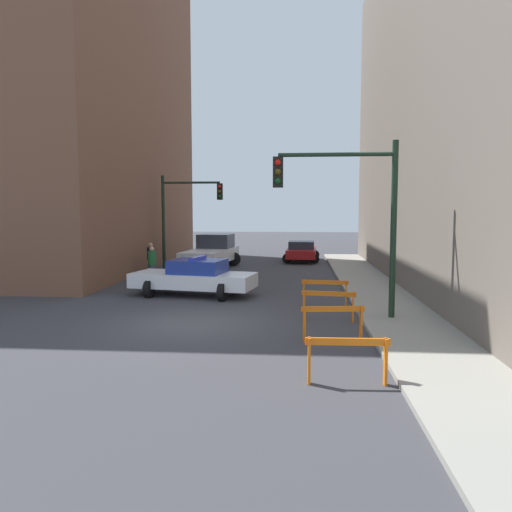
{
  "coord_description": "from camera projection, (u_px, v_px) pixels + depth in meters",
  "views": [
    {
      "loc": [
        3.1,
        -14.02,
        3.32
      ],
      "look_at": [
        1.34,
        6.96,
        1.35
      ],
      "focal_mm": 35.0,
      "sensor_mm": 36.0,
      "label": 1
    }
  ],
  "objects": [
    {
      "name": "barrier_back",
      "position": [
        328.0,
        301.0,
        14.8
      ],
      "size": [
        1.59,
        0.34,
        0.9
      ],
      "rotation": [
        0.0,
        0.0,
        -0.12
      ],
      "color": "orange",
      "rests_on": "ground_plane"
    },
    {
      "name": "traffic_light_far",
      "position": [
        183.0,
        208.0,
        27.7
      ],
      "size": [
        3.44,
        0.35,
        5.2
      ],
      "color": "black",
      "rests_on": "ground_plane"
    },
    {
      "name": "white_truck",
      "position": [
        212.0,
        252.0,
        28.17
      ],
      "size": [
        3.05,
        5.6,
        1.9
      ],
      "rotation": [
        0.0,
        0.0,
        -0.12
      ],
      "color": "silver",
      "rests_on": "ground_plane"
    },
    {
      "name": "barrier_mid",
      "position": [
        333.0,
        317.0,
        12.54
      ],
      "size": [
        1.59,
        0.35,
        0.9
      ],
      "rotation": [
        0.0,
        0.0,
        0.13
      ],
      "color": "orange",
      "rests_on": "ground_plane"
    },
    {
      "name": "parked_car_near",
      "position": [
        302.0,
        251.0,
        31.96
      ],
      "size": [
        2.4,
        4.37,
        1.31
      ],
      "rotation": [
        0.0,
        0.0,
        -0.04
      ],
      "color": "maroon",
      "rests_on": "ground_plane"
    },
    {
      "name": "barrier_corner",
      "position": [
        325.0,
        288.0,
        17.11
      ],
      "size": [
        1.6,
        0.29,
        0.9
      ],
      "rotation": [
        0.0,
        0.0,
        -0.09
      ],
      "color": "orange",
      "rests_on": "ground_plane"
    },
    {
      "name": "barrier_front",
      "position": [
        347.0,
        353.0,
        9.43
      ],
      "size": [
        1.6,
        0.22,
        0.9
      ],
      "rotation": [
        0.0,
        0.0,
        0.04
      ],
      "color": "orange",
      "rests_on": "ground_plane"
    },
    {
      "name": "ground_plane",
      "position": [
        190.0,
        324.0,
        14.48
      ],
      "size": [
        120.0,
        120.0,
        0.0
      ],
      "primitive_type": "plane",
      "color": "#38383D"
    },
    {
      "name": "pedestrian_corner",
      "position": [
        151.0,
        259.0,
        24.88
      ],
      "size": [
        0.5,
        0.5,
        1.66
      ],
      "rotation": [
        0.0,
        0.0,
        3.7
      ],
      "color": "#474C66",
      "rests_on": "ground_plane"
    },
    {
      "name": "traffic_light_near",
      "position": [
        354.0,
        202.0,
        14.65
      ],
      "size": [
        3.64,
        0.35,
        5.2
      ],
      "color": "black",
      "rests_on": "sidewalk_right"
    },
    {
      "name": "building_corner_left",
      "position": [
        34.0,
        103.0,
        28.49
      ],
      "size": [
        14.0,
        20.0,
        18.83
      ],
      "color": "brown",
      "rests_on": "ground_plane"
    },
    {
      "name": "sidewalk_right",
      "position": [
        408.0,
        326.0,
        13.96
      ],
      "size": [
        2.4,
        44.0,
        0.12
      ],
      "color": "gray",
      "rests_on": "ground_plane"
    },
    {
      "name": "police_car",
      "position": [
        195.0,
        277.0,
        19.22
      ],
      "size": [
        4.95,
        2.87,
        1.52
      ],
      "rotation": [
        0.0,
        0.0,
        1.4
      ],
      "color": "white",
      "rests_on": "ground_plane"
    },
    {
      "name": "pedestrian_crossing",
      "position": [
        152.0,
        264.0,
        22.43
      ],
      "size": [
        0.39,
        0.39,
        1.66
      ],
      "rotation": [
        0.0,
        0.0,
        3.06
      ],
      "color": "#474C66",
      "rests_on": "ground_plane"
    }
  ]
}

